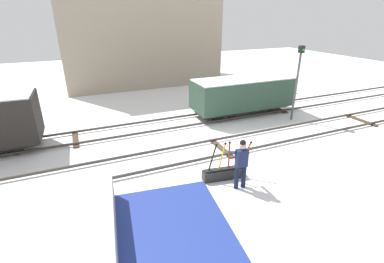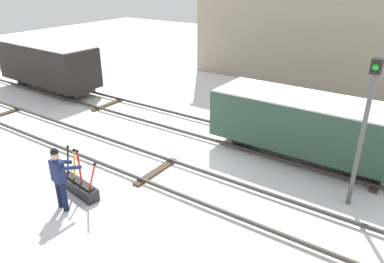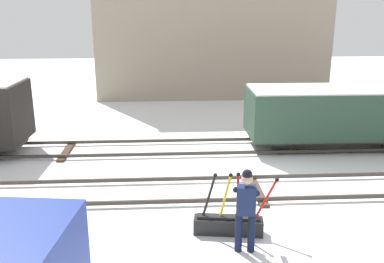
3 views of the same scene
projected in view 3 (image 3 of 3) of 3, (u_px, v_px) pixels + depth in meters
ground_plane at (257, 192)px, 11.63m from camera, size 60.00×60.00×0.00m
track_main_line at (257, 188)px, 11.60m from camera, size 44.00×1.94×0.18m
track_siding_near at (236, 146)px, 15.00m from camera, size 44.00×1.94×0.18m
switch_lever_frame at (229, 223)px, 9.47m from camera, size 1.82×0.58×1.45m
rail_worker at (246, 205)px, 8.59m from camera, size 0.61×0.71×1.80m
apartment_building at (209, 15)px, 24.65m from camera, size 12.46×7.08×8.54m
freight_car_far_end at (333, 113)px, 14.86m from camera, size 5.91×2.17×2.13m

